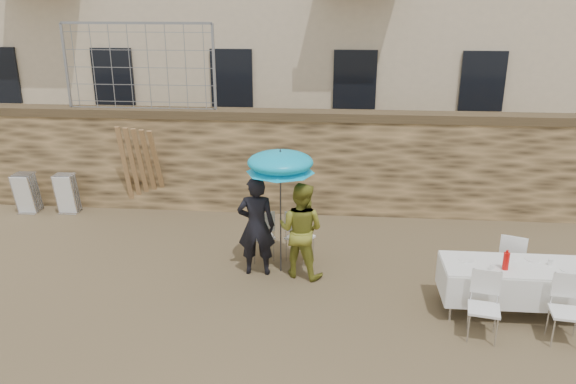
# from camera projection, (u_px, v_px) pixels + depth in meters

# --- Properties ---
(ground) EXTENTS (80.00, 80.00, 0.00)m
(ground) POSITION_uv_depth(u_px,v_px,m) (245.00, 337.00, 7.85)
(ground) COLOR brown
(ground) RESTS_ON ground
(stone_wall) EXTENTS (13.00, 0.50, 2.20)m
(stone_wall) POSITION_uv_depth(u_px,v_px,m) (281.00, 162.00, 12.20)
(stone_wall) COLOR brown
(stone_wall) RESTS_ON ground
(chain_link_fence) EXTENTS (3.20, 0.06, 1.80)m
(chain_link_fence) POSITION_uv_depth(u_px,v_px,m) (139.00, 68.00, 11.80)
(chain_link_fence) COLOR gray
(chain_link_fence) RESTS_ON stone_wall
(man_suit) EXTENTS (0.66, 0.45, 1.74)m
(man_suit) POSITION_uv_depth(u_px,v_px,m) (256.00, 226.00, 9.40)
(man_suit) COLOR black
(man_suit) RESTS_ON ground
(woman_dress) EXTENTS (0.96, 0.85, 1.65)m
(woman_dress) POSITION_uv_depth(u_px,v_px,m) (301.00, 230.00, 9.35)
(woman_dress) COLOR gold
(woman_dress) RESTS_ON ground
(umbrella) EXTENTS (1.13, 1.13, 2.01)m
(umbrella) POSITION_uv_depth(u_px,v_px,m) (280.00, 166.00, 9.13)
(umbrella) COLOR #3F3F44
(umbrella) RESTS_ON ground
(couple_chair_left) EXTENTS (0.64, 0.64, 0.96)m
(couple_chair_left) POSITION_uv_depth(u_px,v_px,m) (261.00, 234.00, 10.05)
(couple_chair_left) COLOR white
(couple_chair_left) RESTS_ON ground
(couple_chair_right) EXTENTS (0.65, 0.65, 0.96)m
(couple_chair_right) POSITION_uv_depth(u_px,v_px,m) (300.00, 236.00, 9.99)
(couple_chair_right) COLOR white
(couple_chair_right) RESTS_ON ground
(banquet_table) EXTENTS (2.10, 0.85, 0.78)m
(banquet_table) POSITION_uv_depth(u_px,v_px,m) (516.00, 268.00, 8.25)
(banquet_table) COLOR white
(banquet_table) RESTS_ON ground
(soda_bottle) EXTENTS (0.09, 0.09, 0.26)m
(soda_bottle) POSITION_uv_depth(u_px,v_px,m) (506.00, 261.00, 8.07)
(soda_bottle) COLOR red
(soda_bottle) RESTS_ON banquet_table
(table_chair_front_left) EXTENTS (0.56, 0.56, 0.96)m
(table_chair_front_left) POSITION_uv_depth(u_px,v_px,m) (484.00, 307.00, 7.68)
(table_chair_front_left) COLOR white
(table_chair_front_left) RESTS_ON ground
(table_chair_front_right) EXTENTS (0.54, 0.54, 0.96)m
(table_chair_front_right) POSITION_uv_depth(u_px,v_px,m) (567.00, 311.00, 7.58)
(table_chair_front_right) COLOR white
(table_chair_front_right) RESTS_ON ground
(table_chair_back) EXTENTS (0.62, 0.62, 0.96)m
(table_chair_back) POSITION_uv_depth(u_px,v_px,m) (512.00, 260.00, 9.07)
(table_chair_back) COLOR white
(table_chair_back) RESTS_ON ground
(chair_stack_left) EXTENTS (0.46, 0.47, 0.92)m
(chair_stack_left) POSITION_uv_depth(u_px,v_px,m) (30.00, 190.00, 12.41)
(chair_stack_left) COLOR white
(chair_stack_left) RESTS_ON ground
(chair_stack_right) EXTENTS (0.46, 0.40, 0.92)m
(chair_stack_right) POSITION_uv_depth(u_px,v_px,m) (70.00, 191.00, 12.33)
(chair_stack_right) COLOR white
(chair_stack_right) RESTS_ON ground
(wood_planks) EXTENTS (0.70, 0.20, 2.00)m
(wood_planks) POSITION_uv_depth(u_px,v_px,m) (139.00, 169.00, 12.09)
(wood_planks) COLOR #A37749
(wood_planks) RESTS_ON ground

